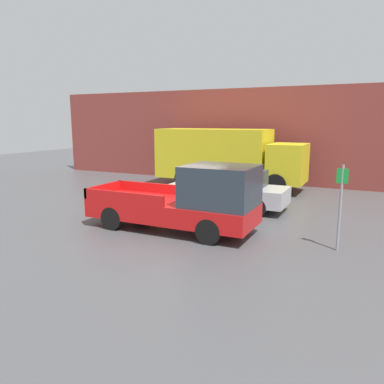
{
  "coord_description": "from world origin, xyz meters",
  "views": [
    {
      "loc": [
        5.84,
        -11.28,
        3.55
      ],
      "look_at": [
        0.26,
        0.22,
        1.11
      ],
      "focal_mm": 35.0,
      "sensor_mm": 36.0,
      "label": 1
    }
  ],
  "objects_px": {
    "pickup_truck": "(188,201)",
    "delivery_truck": "(225,156)",
    "parking_sign": "(340,203)",
    "car": "(229,189)"
  },
  "relations": [
    {
      "from": "pickup_truck",
      "to": "delivery_truck",
      "type": "distance_m",
      "value": 8.39
    },
    {
      "from": "pickup_truck",
      "to": "parking_sign",
      "type": "xyz_separation_m",
      "value": [
        4.53,
        0.19,
        0.33
      ]
    },
    {
      "from": "car",
      "to": "parking_sign",
      "type": "distance_m",
      "value": 5.7
    },
    {
      "from": "car",
      "to": "delivery_truck",
      "type": "relative_size",
      "value": 0.61
    },
    {
      "from": "delivery_truck",
      "to": "parking_sign",
      "type": "xyz_separation_m",
      "value": [
        6.37,
        -7.97,
        -0.37
      ]
    },
    {
      "from": "delivery_truck",
      "to": "parking_sign",
      "type": "relative_size",
      "value": 3.26
    },
    {
      "from": "pickup_truck",
      "to": "delivery_truck",
      "type": "relative_size",
      "value": 0.72
    },
    {
      "from": "pickup_truck",
      "to": "parking_sign",
      "type": "bearing_deg",
      "value": 2.41
    },
    {
      "from": "parking_sign",
      "to": "car",
      "type": "bearing_deg",
      "value": 142.14
    },
    {
      "from": "delivery_truck",
      "to": "parking_sign",
      "type": "bearing_deg",
      "value": -51.34
    }
  ]
}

